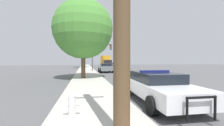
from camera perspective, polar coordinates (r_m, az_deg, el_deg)
name	(u,v)px	position (r m, az deg, el deg)	size (l,w,h in m)	color
ground_plane	(193,96)	(8.86, 28.62, -11.08)	(110.00, 110.00, 0.00)	#565659
sidewalk_left	(93,100)	(6.95, -7.23, -13.77)	(3.00, 110.00, 0.13)	#BCB7AD
police_car	(156,86)	(7.07, 16.59, -8.22)	(2.19, 5.21, 1.38)	white
fire_hydrant	(72,104)	(4.92, -15.04, -14.69)	(0.51, 0.22, 0.71)	white
traffic_light	(101,51)	(25.35, -4.40, 4.49)	(3.36, 0.35, 4.59)	#424247
car_background_oncoming	(115,65)	(37.06, 1.12, -0.75)	(2.12, 4.63, 1.30)	slate
car_background_midblock	(105,67)	(23.03, -2.50, -1.71)	(2.00, 3.91, 1.38)	slate
car_background_distant	(106,64)	(43.92, -2.18, -0.47)	(2.10, 3.99, 1.31)	silver
box_truck	(106,61)	(50.84, -2.45, 0.94)	(2.94, 7.81, 3.43)	black
tree_sidewalk_far	(82,48)	(38.57, -11.28, 5.64)	(4.48, 4.48, 7.11)	brown
tree_sidewalk_near	(83,29)	(15.19, -10.93, 12.56)	(5.79, 5.79, 7.66)	brown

